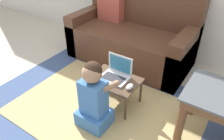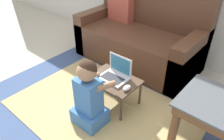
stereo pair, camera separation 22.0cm
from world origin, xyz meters
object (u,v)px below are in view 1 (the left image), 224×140
(couch, at_px, (132,38))
(laptop_desk, at_px, (114,82))
(person_seated, at_px, (94,98))
(laptop, at_px, (116,74))
(computer_mouse, at_px, (130,87))

(couch, distance_m, laptop_desk, 0.96)
(couch, bearing_deg, person_seated, -75.27)
(laptop_desk, bearing_deg, couch, 109.16)
(laptop_desk, bearing_deg, laptop, 93.28)
(computer_mouse, bearing_deg, couch, 118.58)
(laptop_desk, xyz_separation_m, computer_mouse, (0.20, -0.04, 0.06))
(computer_mouse, bearing_deg, laptop, 159.47)
(laptop_desk, height_order, person_seated, person_seated)
(laptop_desk, xyz_separation_m, person_seated, (0.02, -0.35, 0.05))
(couch, relative_size, computer_mouse, 16.96)
(couch, relative_size, laptop_desk, 3.17)
(laptop_desk, xyz_separation_m, laptop, (-0.00, 0.03, 0.07))
(couch, bearing_deg, laptop, -70.29)
(couch, relative_size, laptop, 5.80)
(couch, distance_m, laptop, 0.93)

